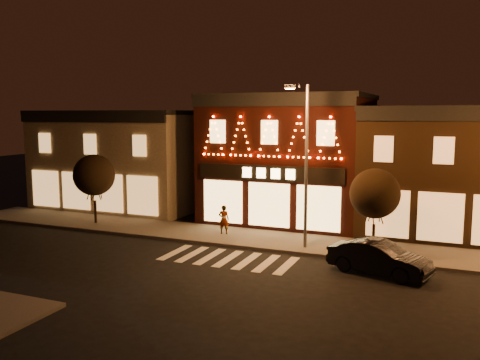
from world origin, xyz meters
The scene contains 10 objects.
ground centered at (0.00, 0.00, 0.00)m, with size 120.00×120.00×0.00m, color black.
sidewalk_far centered at (2.00, 8.00, 0.07)m, with size 44.00×4.00×0.15m, color #47423D.
building_left centered at (-13.00, 13.99, 3.66)m, with size 12.20×8.28×7.30m.
building_pulp centered at (0.00, 13.98, 4.16)m, with size 10.20×8.34×8.30m.
building_right_a centered at (9.50, 13.99, 3.76)m, with size 9.20×8.28×7.50m.
streetlamp_mid centered at (2.97, 6.82, 5.07)m, with size 0.80×1.91×8.38m.
tree_left centered at (-10.94, 7.70, 3.22)m, with size 2.62×2.62×4.39m.
tree_right centered at (6.43, 7.68, 3.10)m, with size 2.52×2.52×4.22m.
dark_sedan centered at (7.14, 4.42, 0.74)m, with size 1.56×4.48×1.48m, color black.
pedestrian centered at (-2.11, 8.11, 0.99)m, with size 0.61×0.40×1.68m, color gray.
Camera 1 is at (9.85, -18.07, 7.09)m, focal length 37.91 mm.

